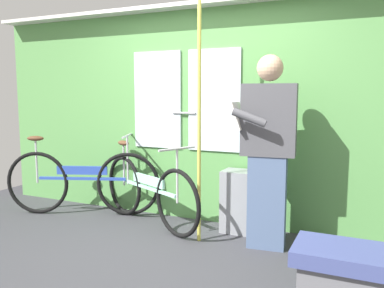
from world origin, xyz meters
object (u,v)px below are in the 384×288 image
Objects in this scene: bicycle_leaning_behind at (82,182)px; passenger_reading_newspaper at (267,148)px; trash_bin_by_wall at (241,201)px; handrail_pole at (199,121)px; bench_seat_corner at (349,280)px; bicycle_near_door at (148,191)px.

bicycle_leaning_behind is 0.98× the size of passenger_reading_newspaper.
passenger_reading_newspaper is 2.75× the size of trash_bin_by_wall.
handrail_pole reaches higher than bench_seat_corner.
handrail_pole is at bearing 7.44° from bicycle_near_door.
passenger_reading_newspaper reaches higher than bicycle_leaning_behind.
passenger_reading_newspaper is at bearing 9.64° from handrail_pole.
trash_bin_by_wall is (-0.34, 0.31, -0.62)m from passenger_reading_newspaper.
bench_seat_corner is at bearing -47.73° from trash_bin_by_wall.
passenger_reading_newspaper is (1.34, -0.12, 0.57)m from bicycle_near_door.
handrail_pole is (-0.29, -0.42, 0.85)m from trash_bin_by_wall.
bicycle_near_door is 2.37m from bench_seat_corner.
bicycle_near_door is at bearing 153.73° from bench_seat_corner.
passenger_reading_newspaper is (2.24, -0.10, 0.54)m from bicycle_leaning_behind.
bicycle_near_door is 2.45× the size of trash_bin_by_wall.
bicycle_near_door is at bearing -19.38° from bicycle_leaning_behind.
bicycle_near_door is 2.25× the size of bench_seat_corner.
bicycle_leaning_behind is 1.91m from trash_bin_by_wall.
bench_seat_corner is (1.12, -1.23, -0.08)m from trash_bin_by_wall.
passenger_reading_newspaper is 1.40m from bench_seat_corner.
bench_seat_corner is at bearing -30.09° from handrail_pole.
handrail_pole is 3.34× the size of bench_seat_corner.
bench_seat_corner is at bearing -39.47° from bicycle_leaning_behind.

